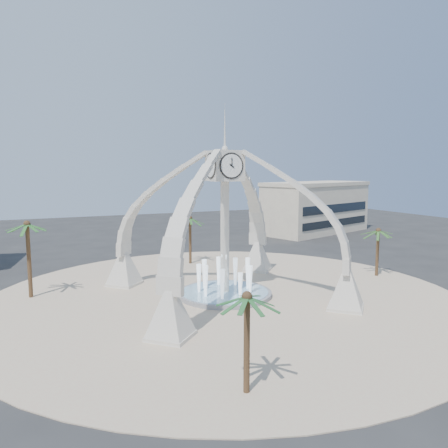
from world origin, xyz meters
name	(u,v)px	position (x,y,z in m)	size (l,w,h in m)	color
ground	(225,296)	(0.00, 0.00, 0.00)	(140.00, 140.00, 0.00)	#282828
plaza	(225,296)	(0.00, 0.00, 0.03)	(40.00, 40.00, 0.06)	#C4B491
clock_tower	(225,221)	(0.00, 0.00, 6.49)	(17.94, 17.94, 16.30)	beige
fountain	(225,293)	(0.00, 0.00, 0.29)	(8.00, 8.00, 3.62)	gray
building_ne	(316,207)	(30.00, 28.00, 4.31)	(21.87, 14.17, 8.60)	beige
palm_east	(378,231)	(16.94, 0.00, 4.61)	(4.12, 4.12, 5.30)	brown
palm_west	(27,225)	(-15.09, 6.35, 6.17)	(4.32, 4.32, 6.96)	brown
palm_north	(190,219)	(1.75, 13.29, 5.20)	(4.04, 4.04, 5.91)	brown
palm_south	(247,298)	(-5.82, -15.22, 4.75)	(3.44, 3.44, 5.43)	brown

